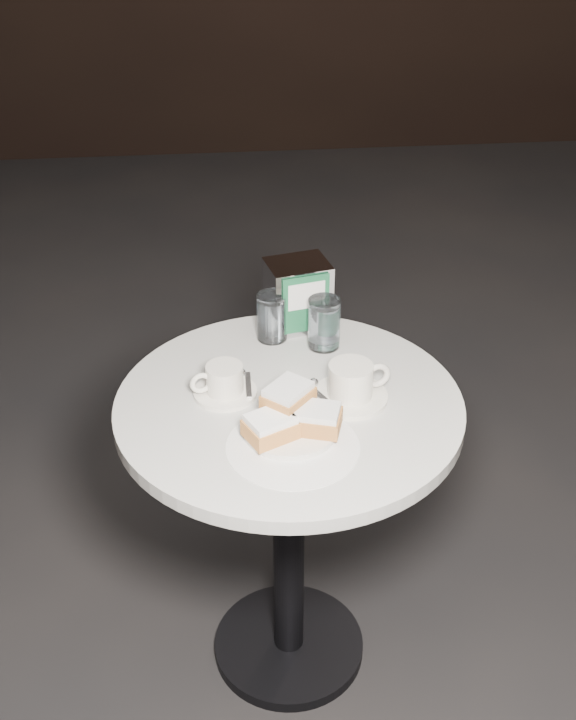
# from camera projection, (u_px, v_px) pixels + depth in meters

# --- Properties ---
(ground) EXTENTS (7.00, 7.00, 0.00)m
(ground) POSITION_uv_depth(u_px,v_px,m) (289.00, 649.00, 2.21)
(ground) COLOR black
(ground) RESTS_ON ground
(cafe_table) EXTENTS (0.70, 0.70, 0.74)m
(cafe_table) POSITION_uv_depth(u_px,v_px,m) (289.00, 477.00, 1.91)
(cafe_table) COLOR black
(cafe_table) RESTS_ON ground
(sugar_spill) EXTENTS (0.31, 0.31, 0.00)m
(sugar_spill) POSITION_uv_depth(u_px,v_px,m) (293.00, 446.00, 1.68)
(sugar_spill) COLOR white
(sugar_spill) RESTS_ON cafe_table
(beignet_plate) EXTENTS (0.20, 0.20, 0.09)m
(beignet_plate) POSITION_uv_depth(u_px,v_px,m) (291.00, 419.00, 1.70)
(beignet_plate) COLOR silver
(beignet_plate) RESTS_ON cafe_table
(coffee_cup_left) EXTENTS (0.16, 0.16, 0.07)m
(coffee_cup_left) POSITION_uv_depth(u_px,v_px,m) (224.00, 382.00, 1.81)
(coffee_cup_left) COLOR white
(coffee_cup_left) RESTS_ON cafe_table
(coffee_cup_right) EXTENTS (0.18, 0.18, 0.08)m
(coffee_cup_right) POSITION_uv_depth(u_px,v_px,m) (351.00, 384.00, 1.79)
(coffee_cup_right) COLOR silver
(coffee_cup_right) RESTS_ON cafe_table
(water_glass_left) EXTENTS (0.08, 0.08, 0.11)m
(water_glass_left) POSITION_uv_depth(u_px,v_px,m) (272.00, 318.00, 1.98)
(water_glass_left) COLOR white
(water_glass_left) RESTS_ON cafe_table
(water_glass_right) EXTENTS (0.08, 0.08, 0.11)m
(water_glass_right) POSITION_uv_depth(u_px,v_px,m) (324.00, 324.00, 1.95)
(water_glass_right) COLOR silver
(water_glass_right) RESTS_ON cafe_table
(napkin_dispenser) EXTENTS (0.15, 0.14, 0.16)m
(napkin_dispenser) POSITION_uv_depth(u_px,v_px,m) (298.00, 295.00, 2.01)
(napkin_dispenser) COLOR silver
(napkin_dispenser) RESTS_ON cafe_table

